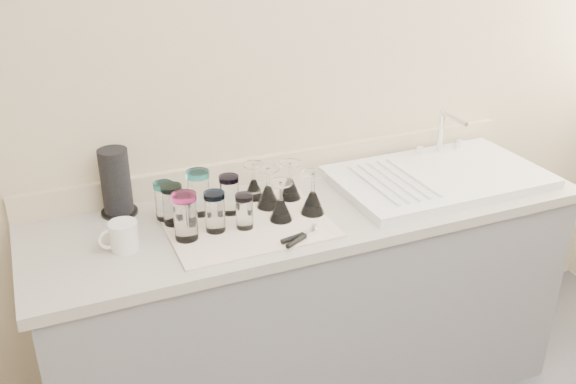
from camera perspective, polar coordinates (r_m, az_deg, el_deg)
name	(u,v)px	position (r m, az deg, el deg)	size (l,w,h in m)	color
counter_unit	(311,306)	(2.59, 2.03, -10.10)	(2.06, 0.62, 0.90)	slate
sink_unit	(438,176)	(2.61, 13.21, 1.37)	(0.82, 0.50, 0.22)	white
dish_towel	(248,224)	(2.22, -3.61, -2.87)	(0.55, 0.42, 0.01)	white
tumbler_teal	(173,204)	(2.22, -10.21, -1.09)	(0.07, 0.07, 0.14)	white
tumbler_cyan	(199,192)	(2.27, -7.92, -0.02)	(0.08, 0.08, 0.16)	white
tumbler_purple	(229,194)	(2.27, -5.24, -0.20)	(0.07, 0.07, 0.14)	white
tumbler_magenta	(185,216)	(2.11, -9.11, -2.13)	(0.08, 0.08, 0.16)	white
tumbler_blue	(215,211)	(2.15, -6.51, -1.73)	(0.07, 0.07, 0.14)	white
tumbler_lavender	(244,211)	(2.17, -3.89, -1.70)	(0.06, 0.06, 0.12)	white
tumbler_extra	(164,201)	(2.26, -10.93, -0.75)	(0.07, 0.07, 0.14)	white
goblet_back_left	(268,193)	(2.31, -1.77, -0.13)	(0.09, 0.09, 0.15)	white
goblet_back_right	(290,186)	(2.37, 0.20, 0.53)	(0.08, 0.08, 0.14)	white
goblet_front_left	(281,207)	(2.22, -0.64, -1.33)	(0.08, 0.08, 0.15)	white
goblet_front_right	(313,200)	(2.27, 2.21, -0.67)	(0.09, 0.09, 0.15)	white
goblet_extra	(254,186)	(2.38, -3.05, 0.50)	(0.08, 0.08, 0.14)	white
can_opener	(301,237)	(2.12, 1.12, -3.99)	(0.14, 0.09, 0.02)	silver
white_mug	(123,236)	(2.13, -14.48, -3.81)	(0.13, 0.10, 0.10)	silver
paper_towel_roll	(116,183)	(2.33, -15.05, 0.79)	(0.13, 0.13, 0.24)	black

